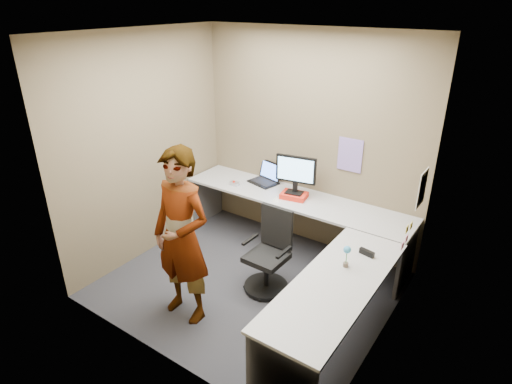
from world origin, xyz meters
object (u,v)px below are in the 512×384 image
Objects in this scene: desk at (301,237)px; office_chair at (269,258)px; monitor at (296,171)px; person at (182,237)px.

office_chair reaches higher than desk.
monitor reaches higher than desk.
desk is 5.98× the size of monitor.
desk is 3.21× the size of office_chair.
person is (-0.46, -0.84, 0.52)m from office_chair.
desk is at bearing -64.37° from monitor.
monitor is 0.54× the size of office_chair.
desk is 0.42m from office_chair.
desk is 0.87m from monitor.
office_chair is at bearing -87.92° from monitor.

